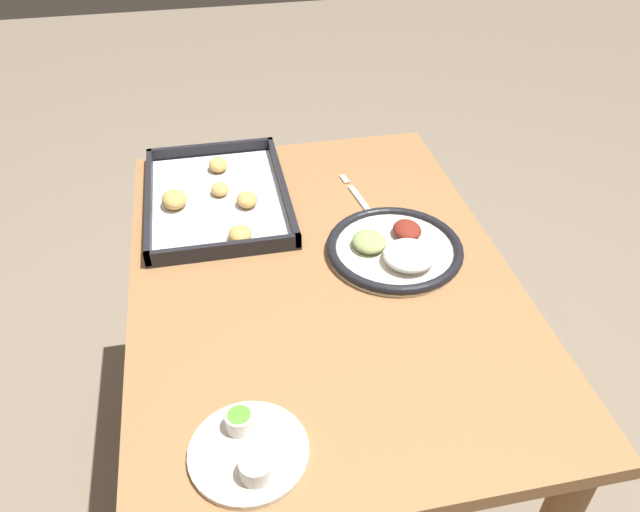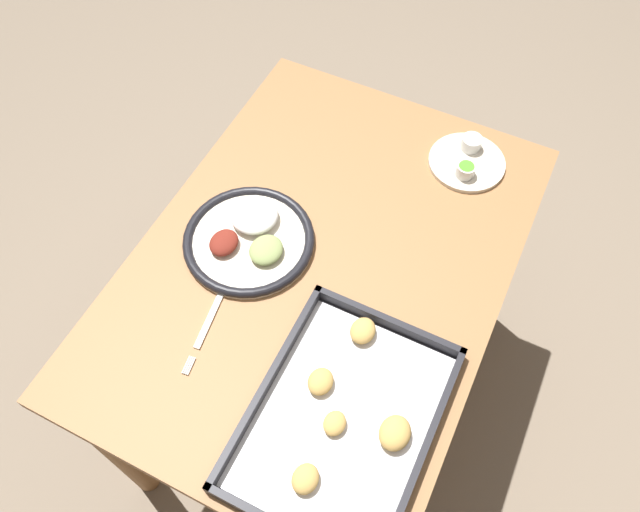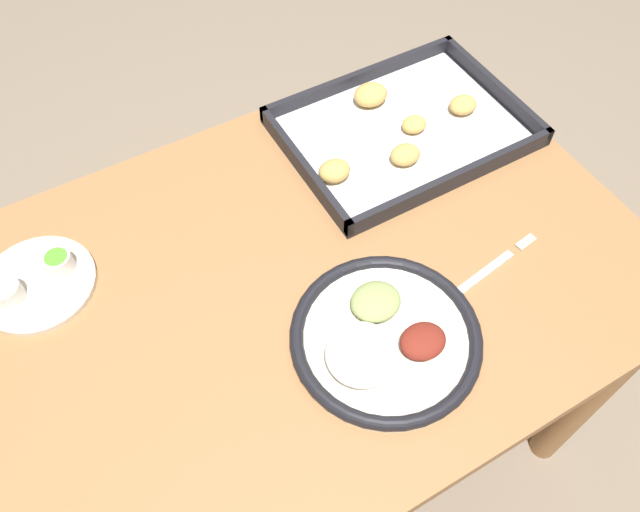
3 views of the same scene
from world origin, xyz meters
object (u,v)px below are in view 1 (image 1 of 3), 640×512
(fork, at_px, (362,202))
(saucer_plate, at_px, (249,450))
(dinner_plate, at_px, (395,249))
(baking_tray, at_px, (217,198))

(fork, distance_m, saucer_plate, 0.66)
(dinner_plate, bearing_deg, saucer_plate, 139.96)
(saucer_plate, bearing_deg, baking_tray, -0.14)
(fork, height_order, saucer_plate, saucer_plate)
(dinner_plate, xyz_separation_m, fork, (0.19, 0.02, -0.01))
(baking_tray, bearing_deg, dinner_plate, -127.27)
(fork, relative_size, saucer_plate, 1.26)
(dinner_plate, bearing_deg, baking_tray, 52.73)
(dinner_plate, height_order, saucer_plate, dinner_plate)
(saucer_plate, bearing_deg, dinner_plate, -40.04)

